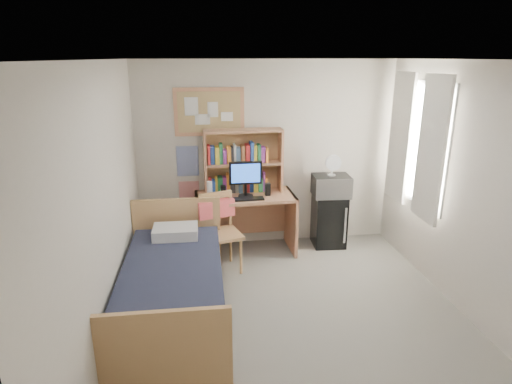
{
  "coord_description": "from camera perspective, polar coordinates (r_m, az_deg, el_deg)",
  "views": [
    {
      "loc": [
        -0.91,
        -3.73,
        2.62
      ],
      "look_at": [
        -0.26,
        1.2,
        1.05
      ],
      "focal_mm": 30.0,
      "sensor_mm": 36.0,
      "label": 1
    }
  ],
  "objects": [
    {
      "name": "ceiling",
      "position": [
        3.84,
        6.54,
        17.14
      ],
      "size": [
        3.6,
        4.2,
        0.02
      ],
      "primitive_type": "cube",
      "color": "silver",
      "rests_on": "wall_back"
    },
    {
      "name": "keyboard",
      "position": [
        5.6,
        -1.19,
        -0.93
      ],
      "size": [
        0.44,
        0.15,
        0.02
      ],
      "primitive_type": "cube",
      "rotation": [
        0.0,
        0.0,
        0.03
      ],
      "color": "black",
      "rests_on": "desk"
    },
    {
      "name": "floor",
      "position": [
        4.65,
        5.38,
        -16.95
      ],
      "size": [
        3.6,
        4.2,
        0.02
      ],
      "primitive_type": "cube",
      "color": "gray",
      "rests_on": "ground"
    },
    {
      "name": "speaker_left",
      "position": [
        5.67,
        -4.39,
        0.04
      ],
      "size": [
        0.07,
        0.07,
        0.16
      ],
      "primitive_type": "cube",
      "rotation": [
        0.0,
        0.0,
        0.03
      ],
      "color": "black",
      "rests_on": "desk"
    },
    {
      "name": "bed",
      "position": [
        4.67,
        -10.96,
        -12.76
      ],
      "size": [
        1.07,
        2.11,
        0.58
      ],
      "primitive_type": "cube",
      "rotation": [
        0.0,
        0.0,
        -0.01
      ],
      "color": "#1B1F32",
      "rests_on": "floor"
    },
    {
      "name": "desk",
      "position": [
        5.93,
        -1.43,
        -4.26
      ],
      "size": [
        1.36,
        0.71,
        0.84
      ],
      "primitive_type": "cube",
      "rotation": [
        0.0,
        0.0,
        0.03
      ],
      "color": "tan",
      "rests_on": "floor"
    },
    {
      "name": "desk_fan",
      "position": [
        6.01,
        10.12,
        3.42
      ],
      "size": [
        0.23,
        0.23,
        0.27
      ],
      "primitive_type": "cylinder",
      "rotation": [
        0.0,
        0.0,
        -0.06
      ],
      "color": "silver",
      "rests_on": "microwave"
    },
    {
      "name": "speaker_right",
      "position": [
        5.75,
        1.57,
        0.36
      ],
      "size": [
        0.07,
        0.07,
        0.17
      ],
      "primitive_type": "cube",
      "rotation": [
        0.0,
        0.0,
        0.03
      ],
      "color": "black",
      "rests_on": "desk"
    },
    {
      "name": "bulletin_board",
      "position": [
        5.86,
        -6.25,
        10.58
      ],
      "size": [
        0.94,
        0.03,
        0.64
      ],
      "primitive_type": "cube",
      "color": "tan",
      "rests_on": "wall_back"
    },
    {
      "name": "poster_wave",
      "position": [
        5.98,
        -9.11,
        4.09
      ],
      "size": [
        0.3,
        0.01,
        0.42
      ],
      "primitive_type": "cube",
      "color": "#253C97",
      "rests_on": "wall_back"
    },
    {
      "name": "mini_fridge",
      "position": [
        6.27,
        9.68,
        -3.69
      ],
      "size": [
        0.47,
        0.47,
        0.75
      ],
      "primitive_type": "cube",
      "rotation": [
        0.0,
        0.0,
        -0.06
      ],
      "color": "black",
      "rests_on": "floor"
    },
    {
      "name": "wall_right",
      "position": [
        4.8,
        27.34,
        -0.45
      ],
      "size": [
        0.04,
        4.2,
        2.6
      ],
      "primitive_type": "cube",
      "color": "beige",
      "rests_on": "floor"
    },
    {
      "name": "curtain_right",
      "position": [
        6.03,
        18.65,
        6.9
      ],
      "size": [
        0.04,
        0.55,
        1.7
      ],
      "primitive_type": "cube",
      "color": "white",
      "rests_on": "wall_right"
    },
    {
      "name": "poster_japan",
      "position": [
        6.11,
        -8.9,
        -0.21
      ],
      "size": [
        0.28,
        0.01,
        0.36
      ],
      "primitive_type": "cube",
      "color": "red",
      "rests_on": "wall_back"
    },
    {
      "name": "desk_chair",
      "position": [
        5.4,
        -4.63,
        -5.58
      ],
      "size": [
        0.62,
        0.62,
        1.0
      ],
      "primitive_type": "cube",
      "rotation": [
        0.0,
        0.0,
        0.28
      ],
      "color": "tan",
      "rests_on": "floor"
    },
    {
      "name": "curtain_left",
      "position": [
        5.34,
        22.33,
        5.21
      ],
      "size": [
        0.04,
        0.55,
        1.7
      ],
      "primitive_type": "cube",
      "color": "white",
      "rests_on": "wall_right"
    },
    {
      "name": "wall_left",
      "position": [
        4.06,
        -19.72,
        -2.52
      ],
      "size": [
        0.04,
        4.2,
        2.6
      ],
      "primitive_type": "cube",
      "color": "beige",
      "rests_on": "floor"
    },
    {
      "name": "microwave",
      "position": [
        6.08,
        9.98,
        0.84
      ],
      "size": [
        0.52,
        0.41,
        0.29
      ],
      "primitive_type": "cube",
      "rotation": [
        0.0,
        0.0,
        -0.06
      ],
      "color": "silver",
      "rests_on": "mini_fridge"
    },
    {
      "name": "hoodie",
      "position": [
        5.48,
        -5.39,
        -2.16
      ],
      "size": [
        0.5,
        0.27,
        0.23
      ],
      "primitive_type": "cube",
      "rotation": [
        0.0,
        0.0,
        0.28
      ],
      "color": "#FF6161",
      "rests_on": "desk_chair"
    },
    {
      "name": "monitor",
      "position": [
        5.66,
        -1.4,
        1.64
      ],
      "size": [
        0.44,
        0.05,
        0.46
      ],
      "primitive_type": "cube",
      "rotation": [
        0.0,
        0.0,
        0.03
      ],
      "color": "black",
      "rests_on": "desk"
    },
    {
      "name": "hutch",
      "position": [
        5.81,
        -1.7,
        4.11
      ],
      "size": [
        1.07,
        0.3,
        0.87
      ],
      "primitive_type": "cube",
      "rotation": [
        0.0,
        0.0,
        0.03
      ],
      "color": "tan",
      "rests_on": "desk"
    },
    {
      "name": "water_bottle",
      "position": [
        5.61,
        -6.19,
        0.21
      ],
      "size": [
        0.07,
        0.07,
        0.24
      ],
      "primitive_type": "cylinder",
      "rotation": [
        0.0,
        0.0,
        0.03
      ],
      "color": "silver",
      "rests_on": "desk"
    },
    {
      "name": "wall_back",
      "position": [
        6.05,
        1.38,
        4.93
      ],
      "size": [
        3.6,
        0.04,
        2.6
      ],
      "primitive_type": "cube",
      "color": "beige",
      "rests_on": "floor"
    },
    {
      "name": "pillow",
      "position": [
        5.19,
        -10.69,
        -5.22
      ],
      "size": [
        0.53,
        0.37,
        0.13
      ],
      "primitive_type": "cube",
      "rotation": [
        0.0,
        0.0,
        -0.01
      ],
      "color": "silver",
      "rests_on": "bed"
    },
    {
      "name": "wall_front",
      "position": [
        2.29,
        18.61,
        -18.77
      ],
      "size": [
        3.6,
        0.04,
        2.6
      ],
      "primitive_type": "cube",
      "color": "beige",
      "rests_on": "floor"
    },
    {
      "name": "window_unit",
      "position": [
        5.69,
        20.65,
        6.11
      ],
      "size": [
        0.1,
        1.4,
        1.7
      ],
      "primitive_type": "cube",
      "color": "white",
      "rests_on": "wall_right"
    }
  ]
}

